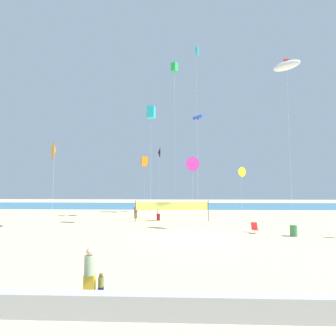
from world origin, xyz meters
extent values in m
plane|color=#D1BC89|center=(0.00, 0.00, 0.00)|extent=(120.00, 120.00, 0.00)
cube|color=teal|center=(0.00, 33.94, 0.00)|extent=(120.00, 20.00, 0.01)
cube|color=#A8A8AD|center=(0.00, -11.43, 0.35)|extent=(28.00, 0.44, 0.71)
cube|color=gold|center=(-3.99, -10.14, 0.39)|extent=(0.38, 0.23, 0.79)
cylinder|color=#99B28C|center=(-3.99, -10.14, 1.12)|extent=(0.40, 0.40, 0.65)
sphere|color=beige|center=(-3.99, -10.14, 1.59)|extent=(0.29, 0.29, 0.29)
cube|color=navy|center=(-3.57, -10.17, 0.20)|extent=(0.19, 0.11, 0.40)
cylinder|color=olive|center=(-3.57, -10.17, 0.56)|extent=(0.20, 0.20, 0.33)
sphere|color=brown|center=(-3.57, -10.17, 0.80)|extent=(0.15, 0.15, 0.15)
cube|color=maroon|center=(-3.12, 10.29, 0.40)|extent=(0.38, 0.23, 0.80)
cylinder|color=white|center=(-3.12, 10.29, 1.13)|extent=(0.40, 0.40, 0.66)
sphere|color=tan|center=(-3.12, 10.29, 1.61)|extent=(0.30, 0.30, 0.30)
cube|color=olive|center=(-6.08, 12.06, 0.38)|extent=(0.36, 0.22, 0.76)
cylinder|color=maroon|center=(-6.08, 12.06, 1.07)|extent=(0.38, 0.38, 0.63)
sphere|color=tan|center=(-6.08, 12.06, 1.53)|extent=(0.28, 0.28, 0.28)
cube|color=red|center=(5.64, 2.32, 0.32)|extent=(0.52, 0.48, 0.03)
cube|color=red|center=(5.64, 2.61, 0.60)|extent=(0.52, 0.23, 0.57)
cylinder|color=silver|center=(5.64, 2.17, 0.16)|extent=(0.03, 0.03, 0.32)
cylinder|color=silver|center=(5.64, 2.46, 0.16)|extent=(0.03, 0.03, 0.32)
cylinder|color=#3F7F4C|center=(8.31, 1.24, 0.44)|extent=(0.55, 0.55, 0.87)
cylinder|color=#4C4C51|center=(-5.61, 9.06, 1.20)|extent=(0.08, 0.08, 2.40)
cylinder|color=#4C4C51|center=(2.67, 9.92, 1.20)|extent=(0.08, 0.08, 2.40)
cube|color=#EAE566|center=(-1.47, 9.49, 1.73)|extent=(8.29, 0.89, 0.90)
cube|color=white|center=(4.89, 2.62, 0.11)|extent=(0.28, 0.14, 0.22)
cylinder|color=silver|center=(-1.20, 11.59, 9.61)|extent=(0.01, 0.01, 19.21)
cube|color=green|center=(-1.20, 11.59, 19.21)|extent=(0.93, 0.93, 1.07)
cylinder|color=silver|center=(-3.67, 18.55, 4.58)|extent=(0.01, 0.01, 9.16)
cone|color=black|center=(-3.67, 18.55, 9.16)|extent=(0.53, 1.64, 1.61)
cylinder|color=silver|center=(8.62, 18.05, 3.08)|extent=(0.01, 0.01, 6.15)
cone|color=yellow|center=(8.62, 18.05, 6.15)|extent=(1.45, 1.01, 1.45)
cylinder|color=silver|center=(-12.88, 4.52, 3.72)|extent=(0.01, 0.01, 7.45)
cone|color=orange|center=(-12.88, 4.52, 7.45)|extent=(1.28, 1.61, 1.78)
cylinder|color=silver|center=(0.84, 8.96, 3.25)|extent=(0.01, 0.01, 6.50)
cone|color=#D833A5|center=(0.84, 8.96, 6.50)|extent=(1.61, 0.60, 1.60)
cylinder|color=silver|center=(-3.65, 6.65, 5.92)|extent=(0.01, 0.01, 11.83)
cube|color=#26BFCC|center=(-3.65, 6.65, 11.83)|extent=(0.88, 0.88, 1.24)
cylinder|color=silver|center=(-5.95, 18.91, 3.93)|extent=(0.01, 0.01, 7.86)
cube|color=orange|center=(-5.95, 18.91, 7.86)|extent=(1.16, 1.16, 1.48)
cylinder|color=silver|center=(2.36, 18.78, 7.37)|extent=(0.01, 0.01, 14.73)
cylinder|color=blue|center=(2.36, 18.78, 14.73)|extent=(1.55, 1.68, 0.48)
sphere|color=#D833A5|center=(2.36, 18.78, 14.39)|extent=(0.29, 0.29, 0.29)
cylinder|color=silver|center=(1.62, 11.93, 10.78)|extent=(0.01, 0.01, 21.56)
cone|color=#26BFCC|center=(1.62, 11.93, 21.56)|extent=(0.73, 1.61, 1.55)
cylinder|color=silver|center=(8.94, 2.76, 7.37)|extent=(0.01, 0.01, 14.74)
ellipsoid|color=white|center=(8.94, 2.76, 14.74)|extent=(2.46, 1.63, 1.05)
cube|color=red|center=(8.94, 2.76, 15.08)|extent=(0.45, 0.06, 0.56)
camera|label=1|loc=(-0.90, -19.01, 3.86)|focal=26.48mm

